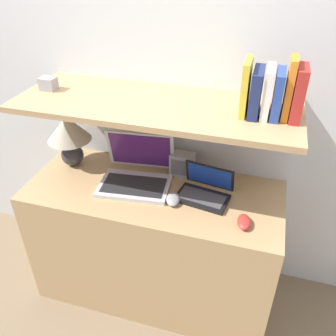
# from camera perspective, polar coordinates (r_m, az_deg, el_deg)

# --- Properties ---
(ground_plane) EXTENTS (12.00, 12.00, 0.00)m
(ground_plane) POSITION_cam_1_polar(r_m,az_deg,el_deg) (2.24, -4.37, -23.60)
(ground_plane) COLOR #7A664C
(wall_back) EXTENTS (6.00, 0.05, 2.40)m
(wall_back) POSITION_cam_1_polar(r_m,az_deg,el_deg) (1.93, 0.61, 13.04)
(wall_back) COLOR silver
(wall_back) RESTS_ON ground_plane
(desk) EXTENTS (1.33, 0.56, 0.76)m
(desk) POSITION_cam_1_polar(r_m,az_deg,el_deg) (2.10, -2.15, -11.82)
(desk) COLOR tan
(desk) RESTS_ON ground_plane
(back_riser) EXTENTS (1.33, 0.04, 1.19)m
(back_riser) POSITION_cam_1_polar(r_m,az_deg,el_deg) (2.18, 0.19, -2.44)
(back_riser) COLOR silver
(back_riser) RESTS_ON ground_plane
(shelf) EXTENTS (1.33, 0.50, 0.03)m
(shelf) POSITION_cam_1_polar(r_m,az_deg,el_deg) (1.68, -2.01, 10.07)
(shelf) COLOR tan
(shelf) RESTS_ON back_riser
(table_lamp) EXTENTS (0.24, 0.24, 0.30)m
(table_lamp) POSITION_cam_1_polar(r_m,az_deg,el_deg) (2.03, -15.63, 5.33)
(table_lamp) COLOR #2D2D33
(table_lamp) RESTS_ON desk
(laptop_large) EXTENTS (0.40, 0.35, 0.26)m
(laptop_large) POSITION_cam_1_polar(r_m,az_deg,el_deg) (1.88, -5.07, -0.89)
(laptop_large) COLOR silver
(laptop_large) RESTS_ON desk
(laptop_small) EXTENTS (0.28, 0.23, 0.16)m
(laptop_small) POSITION_cam_1_polar(r_m,az_deg,el_deg) (1.79, 5.89, -3.67)
(laptop_small) COLOR black
(laptop_small) RESTS_ON desk
(computer_mouse) EXTENTS (0.09, 0.12, 0.04)m
(computer_mouse) POSITION_cam_1_polar(r_m,az_deg,el_deg) (1.76, 0.81, -5.01)
(computer_mouse) COLOR #99999E
(computer_mouse) RESTS_ON desk
(second_mouse) EXTENTS (0.08, 0.11, 0.04)m
(second_mouse) POSITION_cam_1_polar(r_m,az_deg,el_deg) (1.67, 12.09, -8.45)
(second_mouse) COLOR red
(second_mouse) RESTS_ON desk
(router_box) EXTENTS (0.13, 0.08, 0.13)m
(router_box) POSITION_cam_1_polar(r_m,az_deg,el_deg) (1.93, 2.34, 0.63)
(router_box) COLOR gray
(router_box) RESTS_ON desk
(book_red) EXTENTS (0.04, 0.15, 0.22)m
(book_red) POSITION_cam_1_polar(r_m,az_deg,el_deg) (1.57, 20.21, 11.15)
(book_red) COLOR #A82823
(book_red) RESTS_ON shelf
(book_orange) EXTENTS (0.03, 0.12, 0.25)m
(book_orange) POSITION_cam_1_polar(r_m,az_deg,el_deg) (1.56, 18.87, 11.94)
(book_orange) COLOR orange
(book_orange) RESTS_ON shelf
(book_blue) EXTENTS (0.04, 0.16, 0.20)m
(book_blue) POSITION_cam_1_polar(r_m,az_deg,el_deg) (1.57, 17.21, 11.22)
(book_blue) COLOR #284293
(book_blue) RESTS_ON shelf
(book_white) EXTENTS (0.03, 0.16, 0.21)m
(book_white) POSITION_cam_1_polar(r_m,az_deg,el_deg) (1.56, 15.70, 11.64)
(book_white) COLOR silver
(book_white) RESTS_ON shelf
(book_navy) EXTENTS (0.04, 0.17, 0.19)m
(book_navy) POSITION_cam_1_polar(r_m,az_deg,el_deg) (1.57, 13.96, 11.70)
(book_navy) COLOR navy
(book_navy) RESTS_ON shelf
(book_yellow) EXTENTS (0.03, 0.16, 0.23)m
(book_yellow) POSITION_cam_1_polar(r_m,az_deg,el_deg) (1.56, 12.38, 12.56)
(book_yellow) COLOR gold
(book_yellow) RESTS_ON shelf
(shelf_gadget) EXTENTS (0.08, 0.06, 0.06)m
(shelf_gadget) POSITION_cam_1_polar(r_m,az_deg,el_deg) (1.91, -18.66, 12.69)
(shelf_gadget) COLOR #99999E
(shelf_gadget) RESTS_ON shelf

